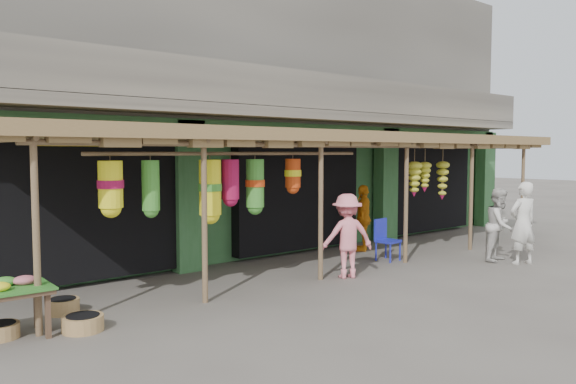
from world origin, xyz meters
TOP-DOWN VIEW (x-y plane):
  - ground at (0.00, 0.00)m, footprint 80.00×80.00m
  - building at (-0.00, 4.87)m, footprint 16.40×6.80m
  - awning at (-0.19, 0.80)m, footprint 14.00×2.70m
  - blue_chair at (0.88, 0.27)m, footprint 0.47×0.48m
  - basket_left at (-6.91, 0.00)m, footprint 0.47×0.47m
  - basket_mid at (-6.00, -0.38)m, footprint 0.61×0.61m
  - basket_right at (-5.93, 0.63)m, footprint 0.55×0.55m
  - person_front at (2.79, -1.88)m, footprint 0.74×0.61m
  - person_right at (2.72, -1.40)m, footprint 0.88×0.74m
  - person_vendor at (1.40, 1.38)m, footprint 0.98×0.87m
  - person_shopper at (-1.00, -0.40)m, footprint 1.18×0.95m

SIDE VIEW (x-z plane):
  - ground at x=0.00m, z-range 0.00..0.00m
  - basket_left at x=-6.91m, z-range 0.00..0.19m
  - basket_mid at x=-6.00m, z-range 0.00..0.21m
  - basket_right at x=-5.93m, z-range 0.00..0.22m
  - blue_chair at x=0.88m, z-range 0.05..0.96m
  - person_vendor at x=1.40m, z-range 0.00..1.59m
  - person_shopper at x=-1.00m, z-range 0.00..1.59m
  - person_right at x=2.72m, z-range 0.00..1.59m
  - person_front at x=2.79m, z-range 0.00..1.75m
  - awning at x=-0.19m, z-range 1.18..3.97m
  - building at x=0.00m, z-range -0.13..6.87m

